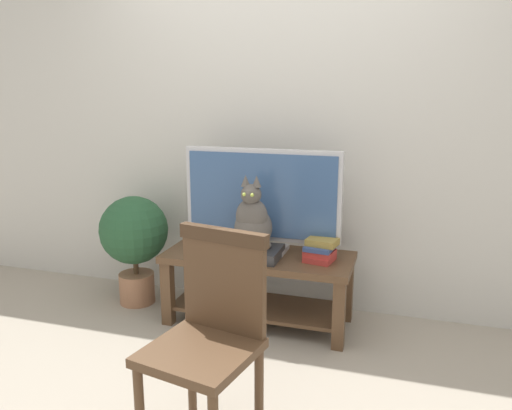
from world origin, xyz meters
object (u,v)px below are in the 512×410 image
tv_stand (258,276)px  tv (262,198)px  media_box (253,253)px  book_stack (320,250)px  wooden_chair (211,326)px  cat (253,221)px  potted_plant (134,237)px

tv_stand → tv: tv is taller
media_box → book_stack: 0.42m
tv_stand → wooden_chair: wooden_chair is taller
tv → book_stack: size_ratio=4.86×
cat → wooden_chair: bearing=-81.6°
tv → book_stack: (0.40, -0.09, -0.29)m
tv_stand → media_box: size_ratio=3.53×
media_box → book_stack: bearing=9.1°
tv_stand → book_stack: size_ratio=5.73×
media_box → potted_plant: potted_plant is taller
potted_plant → book_stack: bearing=-2.2°
tv_stand → tv: bearing=90.0°
tv → wooden_chair: size_ratio=1.09×
wooden_chair → tv: bearing=96.9°
potted_plant → tv: bearing=2.1°
cat → book_stack: 0.45m
tv_stand → book_stack: 0.46m
tv_stand → tv: size_ratio=1.18×
wooden_chair → book_stack: (0.25, 1.16, -0.01)m
tv → wooden_chair: (0.15, -1.25, -0.28)m
wooden_chair → book_stack: wooden_chair is taller
cat → book_stack: (0.41, 0.08, -0.17)m
tv_stand → potted_plant: bearing=177.3°
tv_stand → book_stack: bearing=-1.1°
tv → book_stack: bearing=-12.0°
tv_stand → tv: (0.00, 0.08, 0.50)m
cat → tv_stand: bearing=84.1°
media_box → potted_plant: bearing=172.7°
wooden_chair → potted_plant: wooden_chair is taller
media_box → cat: bearing=-85.6°
tv_stand → potted_plant: potted_plant is taller
wooden_chair → potted_plant: 1.62m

